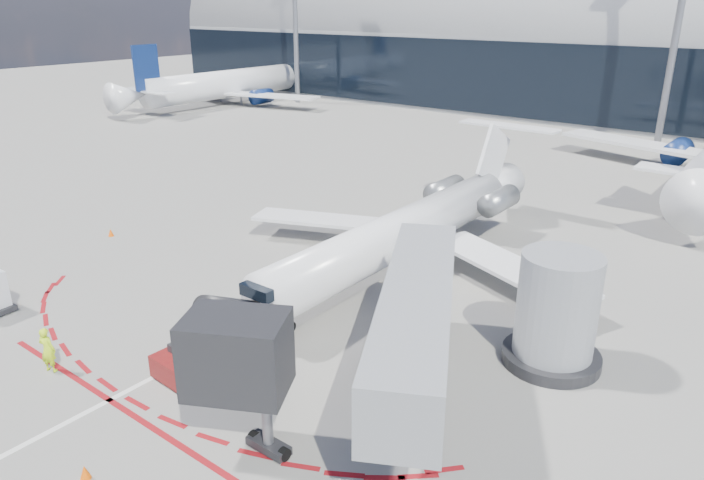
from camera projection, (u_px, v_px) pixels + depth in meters
The scene contains 13 objects.
ground at pixel (312, 295), 32.00m from camera, with size 260.00×260.00×0.00m, color slate.
apron_centerline at pixel (337, 282), 33.47m from camera, with size 0.25×40.00×0.01m, color silver.
apron_stop_bar at pixel (110, 400), 23.52m from camera, with size 14.00×0.25×0.01m, color maroon.
terminal_building at pixel (660, 49), 76.87m from camera, with size 150.00×24.15×24.00m.
jet_bridge at pixel (456, 321), 23.08m from camera, with size 10.03×15.20×4.90m.
light_mast_west at pixel (295, 13), 88.78m from camera, with size 0.70×0.70×25.00m, color slate.
light_mast_centre at pixel (679, 18), 60.07m from camera, with size 0.70×0.70×25.00m, color slate.
regional_jet at pixel (410, 228), 34.78m from camera, with size 21.73×26.80×6.71m.
pushback_tug at pixel (198, 358), 25.22m from camera, with size 2.35×5.23×1.35m.
ramp_worker at pixel (48, 350), 25.07m from camera, with size 0.71×0.47×1.95m, color #CAFC1A.
safety_cone_left at pixel (111, 232), 39.91m from camera, with size 0.35×0.35×0.48m, color #FF5A05.
safety_cone_right at pixel (85, 472), 19.59m from camera, with size 0.34×0.34×0.48m, color #FF5A05.
bg_airliner_0 at pixel (234, 64), 90.88m from camera, with size 34.61×36.64×11.20m, color white, non-canonical shape.
Camera 1 is at (19.38, -21.55, 14.00)m, focal length 32.00 mm.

